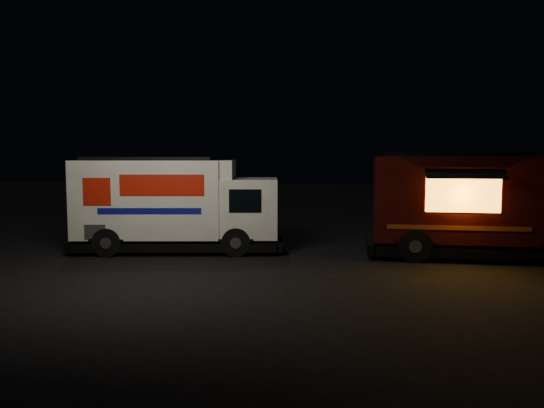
{
  "coord_description": "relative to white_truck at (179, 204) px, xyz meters",
  "views": [
    {
      "loc": [
        3.34,
        -14.7,
        2.92
      ],
      "look_at": [
        0.7,
        2.0,
        1.37
      ],
      "focal_mm": 35.0,
      "sensor_mm": 36.0,
      "label": 1
    }
  ],
  "objects": [
    {
      "name": "red_truck",
      "position": [
        8.93,
        0.36,
        0.06
      ],
      "size": [
        6.47,
        2.39,
        3.01
      ],
      "primitive_type": null,
      "rotation": [
        0.0,
        0.0,
        -0.0
      ],
      "color": "#3A0A0D",
      "rests_on": "ground"
    },
    {
      "name": "white_truck",
      "position": [
        0.0,
        0.0,
        0.0
      ],
      "size": [
        6.62,
        3.16,
        2.88
      ],
      "primitive_type": null,
      "rotation": [
        0.0,
        0.0,
        0.16
      ],
      "color": "white",
      "rests_on": "ground"
    },
    {
      "name": "ground",
      "position": [
        2.0,
        -0.79,
        -1.44
      ],
      "size": [
        80.0,
        80.0,
        0.0
      ],
      "primitive_type": "plane",
      "color": "black",
      "rests_on": "ground"
    }
  ]
}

